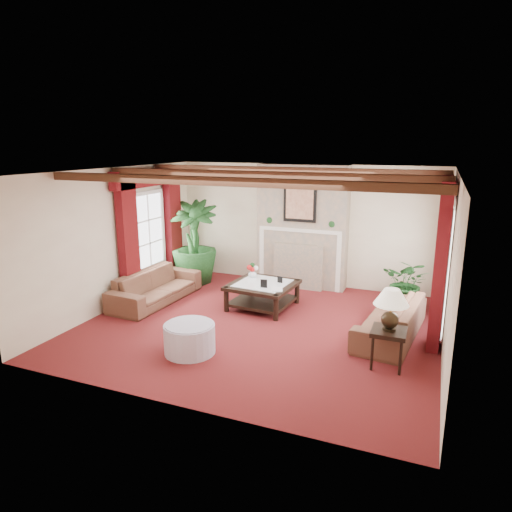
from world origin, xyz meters
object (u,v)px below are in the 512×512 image
at_px(side_table, 388,348).
at_px(ottoman, 190,339).
at_px(sofa_right, 391,313).
at_px(coffee_table, 263,295).
at_px(potted_palm, 195,260).
at_px(sofa_left, 155,282).

relative_size(side_table, ottoman, 0.73).
height_order(sofa_right, coffee_table, sofa_right).
xyz_separation_m(potted_palm, side_table, (4.62, -2.60, -0.24)).
relative_size(sofa_left, sofa_right, 1.02).
distance_m(sofa_right, ottoman, 3.33).
distance_m(sofa_left, coffee_table, 2.20).
relative_size(sofa_left, ottoman, 2.77).
xyz_separation_m(potted_palm, ottoman, (1.74, -3.27, -0.30)).
distance_m(sofa_left, sofa_right, 4.62).
height_order(sofa_left, coffee_table, sofa_left).
xyz_separation_m(sofa_left, side_table, (4.69, -1.12, -0.13)).
xyz_separation_m(coffee_table, ottoman, (-0.32, -2.28, -0.01)).
xyz_separation_m(coffee_table, side_table, (2.55, -1.61, 0.04)).
bearing_deg(coffee_table, ottoman, -93.23).
height_order(sofa_right, ottoman, sofa_right).
bearing_deg(sofa_left, potted_palm, 0.41).
bearing_deg(sofa_left, ottoman, -131.18).
bearing_deg(sofa_left, side_table, -100.04).
bearing_deg(coffee_table, potted_palm, 159.25).
bearing_deg(side_table, coffee_table, 147.69).
relative_size(sofa_right, ottoman, 2.72).
bearing_deg(sofa_left, coffee_table, -73.64).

